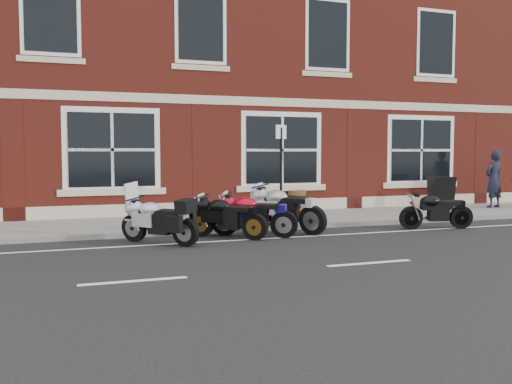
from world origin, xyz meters
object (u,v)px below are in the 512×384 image
Objects in this scene: moto_naked_black at (434,210)px; parking_sign at (281,166)px; moto_sport_black at (226,216)px; moto_sport_silver at (284,208)px; a_board_sign at (441,193)px; moto_sport_red at (253,214)px; moto_touring_silver at (158,219)px; barrel_planter at (297,201)px; pedestrian_left at (494,179)px.

parking_sign is (-3.36, 1.83, 1.07)m from moto_naked_black.
moto_sport_black is 1.64m from moto_sport_silver.
moto_sport_silver is 6.63m from a_board_sign.
moto_touring_silver is at bearing 132.55° from moto_sport_red.
moto_naked_black is (5.29, -0.33, -0.01)m from moto_sport_black.
moto_naked_black reaches higher than barrel_planter.
moto_sport_black is 10.14m from pedestrian_left.
parking_sign is at bearing -2.82° from pedestrian_left.
moto_naked_black is (4.66, -0.34, -0.03)m from moto_sport_red.
moto_naked_black is at bearing -41.76° from moto_touring_silver.
moto_touring_silver is 2.44× the size of barrel_planter.
moto_naked_black is 2.94× the size of barrel_planter.
moto_touring_silver reaches higher than a_board_sign.
moto_sport_silver reaches higher than moto_sport_red.
parking_sign is (1.93, 1.50, 1.06)m from moto_sport_black.
moto_touring_silver is at bearing 3.36° from pedestrian_left.
moto_touring_silver is 1.06× the size of moto_sport_black.
moto_sport_silver is at bearing -129.20° from parking_sign.
moto_naked_black is at bearing 22.17° from pedestrian_left.
pedestrian_left is 0.75× the size of parking_sign.
moto_sport_silver is 1.93× the size of a_board_sign.
moto_sport_red is 1.05m from moto_sport_silver.
a_board_sign is at bearing -11.76° from moto_sport_silver.
moto_sport_red is at bearing 5.00° from pedestrian_left.
barrel_planter is at bearing -172.06° from a_board_sign.
pedestrian_left is at bearing 18.55° from a_board_sign.
moto_touring_silver is at bearing -174.21° from parking_sign.
moto_touring_silver reaches higher than moto_sport_red.
parking_sign reaches higher than pedestrian_left.
moto_sport_red is 4.68m from moto_naked_black.
pedestrian_left is at bearing -16.80° from moto_sport_silver.
a_board_sign reaches higher than moto_sport_silver.
pedestrian_left reaches higher than moto_sport_black.
moto_sport_silver is at bearing -118.86° from barrel_planter.
a_board_sign is at bearing -13.15° from pedestrian_left.
moto_sport_silver is 1.08× the size of moto_naked_black.
moto_sport_silver is at bearing -28.72° from moto_touring_silver.
barrel_planter is (1.80, 3.26, -0.15)m from moto_sport_silver.
parking_sign is at bearing -5.62° from moto_sport_red.
moto_sport_red is at bearing 99.00° from moto_naked_black.
moto_sport_black is at bearing 164.39° from moto_sport_silver.
pedestrian_left is 2.02m from a_board_sign.
moto_touring_silver is 0.91× the size of moto_sport_red.
moto_touring_silver is 2.21m from moto_sport_red.
pedestrian_left reaches higher than moto_touring_silver.
moto_sport_black is at bearing 127.09° from moto_sport_red.
parking_sign is (0.35, 1.06, 0.97)m from moto_sport_silver.
moto_touring_silver is 6.86m from moto_naked_black.
pedestrian_left is at bearing -30.97° from moto_sport_black.
pedestrian_left reaches higher than moto_sport_red.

